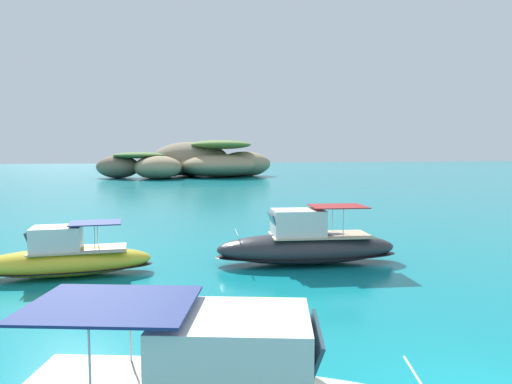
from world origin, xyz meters
The scene contains 4 objects.
islet_large centered at (9.76, 82.19, 2.77)m, with size 27.46×25.00×6.89m.
islet_small centered at (-2.53, 79.02, 2.13)m, with size 19.53×17.39×4.65m.
motorboat_charcoal centered at (0.87, 11.11, 0.75)m, with size 7.77×3.36×2.36m.
motorboat_yellow centered at (-8.38, 11.62, 0.63)m, with size 6.24×1.94×1.95m.
Camera 1 is at (-6.03, -6.40, 4.52)m, focal length 32.54 mm.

